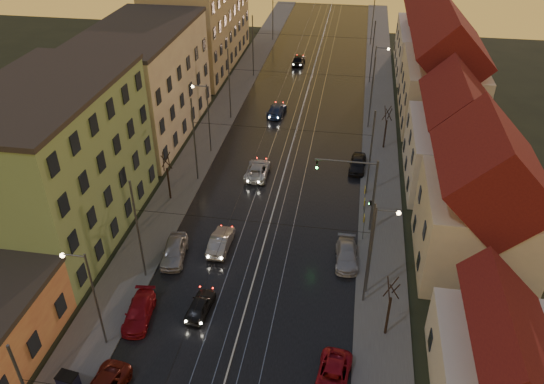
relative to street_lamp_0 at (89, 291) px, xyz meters
The scene contains 44 objects.
road 39.38m from the street_lamp_0, 76.53° to the left, with size 16.00×120.00×0.04m, color black.
sidewalk_left 38.31m from the street_lamp_0, 91.35° to the left, with size 4.00×120.00×0.15m, color #4C4C4C.
sidewalk_right 42.80m from the street_lamp_0, 63.31° to the left, with size 4.00×120.00×0.15m, color #4C4C4C.
tram_rail_0 38.92m from the street_lamp_0, 79.70° to the left, with size 0.06×120.00×0.03m, color gray.
tram_rail_1 39.20m from the street_lamp_0, 77.63° to the left, with size 0.06×120.00×0.03m, color gray.
tram_rail_2 39.56m from the street_lamp_0, 75.43° to the left, with size 0.06×120.00×0.03m, color gray.
tram_rail_3 39.94m from the street_lamp_0, 73.43° to the left, with size 0.06×120.00×0.03m, color gray.
apartment_left_1 14.73m from the street_lamp_0, 124.98° to the left, with size 10.00×18.00×13.00m, color #75945E.
apartment_left_2 33.10m from the street_lamp_0, 104.70° to the left, with size 10.00×20.00×12.00m, color #BAA790.
apartment_left_3 56.67m from the street_lamp_0, 98.53° to the left, with size 10.00×24.00×14.00m, color tan.
house_right_0 26.18m from the street_lamp_0, ahead, with size 8.16×10.20×5.80m.
house_right_1 29.17m from the street_lamp_0, 26.47° to the left, with size 8.67×10.20×10.80m.
house_right_2 36.84m from the street_lamp_0, 44.89° to the left, with size 9.18×12.24×9.20m.
house_right_3 48.61m from the street_lamp_0, 57.52° to the left, with size 9.18×14.28×11.50m.
house_right_4 64.52m from the street_lamp_0, 66.13° to the left, with size 9.18×16.32×10.00m.
catenary_pole_l_1 7.03m from the street_lamp_0, 85.88° to the left, with size 0.16×0.16×9.00m, color #595B60.
catenary_pole_r_1 19.04m from the street_lamp_0, 21.57° to the left, with size 0.16×0.16×9.00m, color #595B60.
catenary_pole_l_2 22.01m from the street_lamp_0, 88.69° to the left, with size 0.16×0.16×9.00m, color #595B60.
catenary_pole_r_2 28.24m from the street_lamp_0, 51.17° to the left, with size 0.16×0.16×9.00m, color #595B60.
catenary_pole_l_3 37.01m from the street_lamp_0, 89.22° to the left, with size 0.16×0.16×9.00m, color #595B60.
catenary_pole_r_3 41.02m from the street_lamp_0, 64.43° to the left, with size 0.16×0.16×9.00m, color #595B60.
catenary_pole_l_4 52.00m from the street_lamp_0, 89.44° to the left, with size 0.16×0.16×9.00m, color #595B60.
catenary_pole_r_4 54.93m from the street_lamp_0, 71.20° to the left, with size 0.16×0.16×9.00m, color #595B60.
catenary_pole_l_5 70.00m from the street_lamp_0, 89.59° to the left, with size 0.16×0.16×9.00m, color #595B60.
catenary_pole_r_5 72.21m from the street_lamp_0, 75.81° to the left, with size 0.16×0.16×9.00m, color #595B60.
street_lamp_0 is the anchor object (origin of this frame).
street_lamp_1 19.89m from the street_lamp_0, 23.72° to the left, with size 1.75×0.32×8.00m.
street_lamp_2 28.00m from the street_lamp_0, 90.00° to the left, with size 1.75×0.32×8.00m.
street_lamp_3 47.62m from the street_lamp_0, 67.52° to the left, with size 1.75×0.32×8.00m.
traffic_light_mast 23.42m from the street_lamp_0, 43.10° to the left, with size 5.30×0.32×7.20m.
bare_tree_0 18.19m from the street_lamp_0, 93.47° to the left, with size 1.09×1.09×5.11m.
bare_tree_1 19.86m from the street_lamp_0, 11.71° to the left, with size 1.09×1.09×5.11m.
bare_tree_2 37.56m from the street_lamp_0, 58.63° to the left, with size 1.09×1.09×5.11m.
driving_car_0 8.31m from the street_lamp_0, 34.42° to the left, with size 1.46×3.63×1.24m, color black.
driving_car_1 13.44m from the street_lamp_0, 64.06° to the left, with size 1.52×4.35×1.43m, color gray.
driving_car_2 25.02m from the street_lamp_0, 74.85° to the left, with size 2.22×4.82×1.34m, color #B2B2B2.
driving_car_3 39.68m from the street_lamp_0, 81.16° to the left, with size 1.91×4.70×1.36m, color navy.
driving_car_4 58.85m from the street_lamp_0, 83.61° to the left, with size 1.79×4.44×1.51m, color black.
parked_left_2 5.28m from the street_lamp_0, 56.78° to the left, with size 1.77×4.35×1.26m, color maroon.
parked_left_3 10.63m from the street_lamp_0, 77.71° to the left, with size 1.81×4.51×1.54m, color #9E9DA2.
parked_right_0 16.49m from the street_lamp_0, ahead, with size 2.05×4.46×1.24m, color maroon.
parked_right_1 20.33m from the street_lamp_0, 35.29° to the left, with size 1.79×4.40×1.28m, color #A9A8AE.
parked_right_2 31.83m from the street_lamp_0, 58.03° to the left, with size 1.66×4.14×1.41m, color black.
dumpster 5.69m from the street_lamp_0, 96.26° to the right, with size 1.20×0.80×1.10m, color black.
Camera 1 is at (6.55, -20.80, 28.76)m, focal length 35.00 mm.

